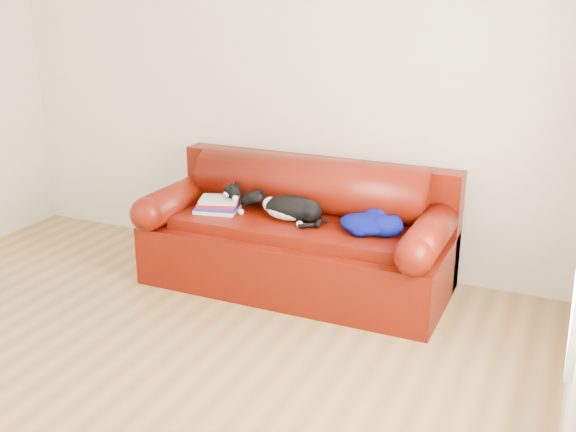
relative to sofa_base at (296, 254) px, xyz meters
name	(u,v)px	position (x,y,z in m)	size (l,w,h in m)	color
ground	(115,376)	(-0.43, -1.49, -0.24)	(4.50, 4.50, 0.00)	brown
room_shell	(109,67)	(-0.31, -1.48, 1.43)	(4.52, 4.02, 2.61)	beige
sofa_base	(296,254)	(0.00, 0.00, 0.00)	(2.10, 0.90, 0.50)	#380E02
sofa_back	(310,203)	(0.00, 0.24, 0.30)	(2.10, 1.01, 0.88)	#380E02
book_stack	(218,205)	(-0.58, -0.07, 0.31)	(0.33, 0.28, 0.10)	white
cat	(291,209)	(-0.02, -0.04, 0.34)	(0.58, 0.29, 0.21)	black
blanket	(370,223)	(0.54, -0.03, 0.32)	(0.48, 0.38, 0.13)	#02094B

